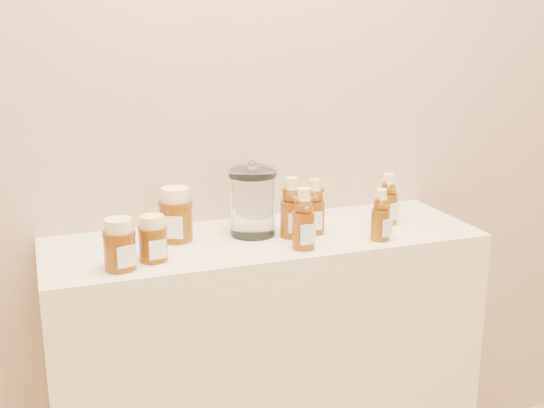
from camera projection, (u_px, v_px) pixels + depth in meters
name	position (u px, v px, depth m)	size (l,w,h in m)	color
wall_back	(242.00, 66.00, 1.94)	(3.50, 0.02, 2.70)	tan
display_table	(265.00, 382.00, 2.00)	(1.20, 0.40, 0.90)	beige
bear_bottle_back_left	(291.00, 204.00, 1.86)	(0.06, 0.06, 0.19)	#612F07
bear_bottle_back_mid	(315.00, 203.00, 1.89)	(0.06, 0.06, 0.17)	#612F07
bear_bottle_back_right	(388.00, 196.00, 1.98)	(0.06, 0.06, 0.17)	#612F07
bear_bottle_front_left	(304.00, 215.00, 1.76)	(0.06, 0.06, 0.18)	#612F07
bear_bottle_front_right	(381.00, 211.00, 1.83)	(0.05, 0.05, 0.16)	#612F07
honey_jar_left	(119.00, 244.00, 1.62)	(0.08, 0.08, 0.13)	#612F07
honey_jar_back	(176.00, 214.00, 1.83)	(0.09, 0.09, 0.15)	#612F07
honey_jar_front	(153.00, 238.00, 1.68)	(0.07, 0.07, 0.12)	#612F07
glass_canister	(253.00, 199.00, 1.87)	(0.13, 0.13, 0.20)	white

